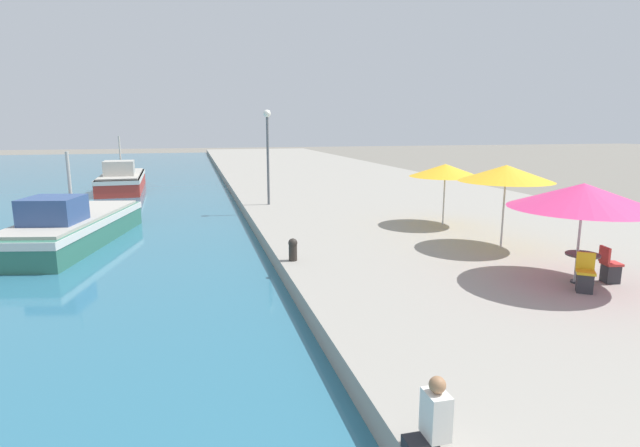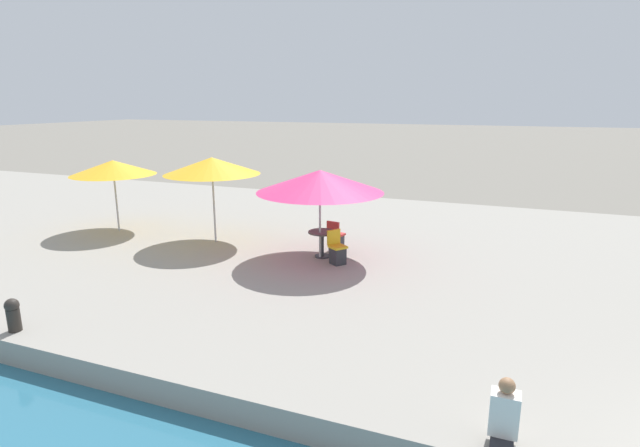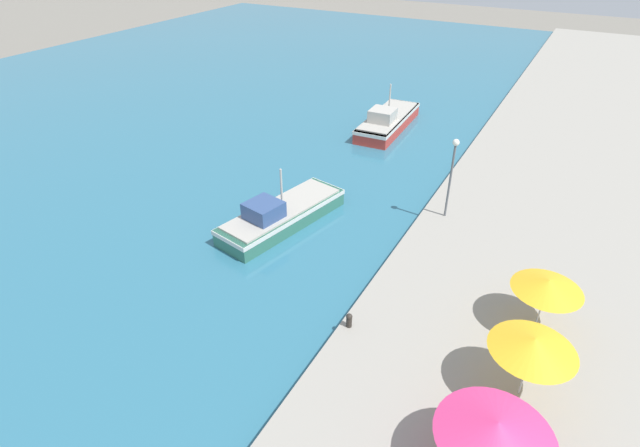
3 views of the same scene
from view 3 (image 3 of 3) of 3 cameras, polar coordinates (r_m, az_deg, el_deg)
The scene contains 9 objects.
water_basin at distance 53.74m, azimuth -13.30°, elevation 15.17°, with size 56.00×90.00×0.04m.
quay_promenade at distance 41.08m, azimuth 28.82°, elevation 7.09°, with size 16.00×90.00×0.53m.
fishing_boat_near at distance 27.70m, azimuth -4.48°, elevation 1.06°, with size 4.09×8.32×3.39m.
fishing_boat_mid at distance 41.01m, azimuth 7.72°, elevation 11.58°, with size 3.04×8.62×3.62m.
cafe_umbrella_pink at distance 15.85m, azimuth 19.53°, elevation -21.28°, with size 3.46×3.46×2.48m.
cafe_umbrella_white at distance 18.25m, azimuth 23.25°, elevation -12.59°, with size 2.90×2.90×2.63m.
cafe_umbrella_striped at distance 21.41m, azimuth 24.61°, elevation -6.40°, with size 2.74×2.74×2.37m.
mooring_bollard at distance 20.67m, azimuth 3.35°, elevation -10.93°, with size 0.26×0.26×0.65m.
lamppost at distance 27.31m, azimuth 14.90°, elevation 6.45°, with size 0.36×0.36×4.56m.
Camera 3 is at (6.58, -1.33, 14.98)m, focal length 28.00 mm.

